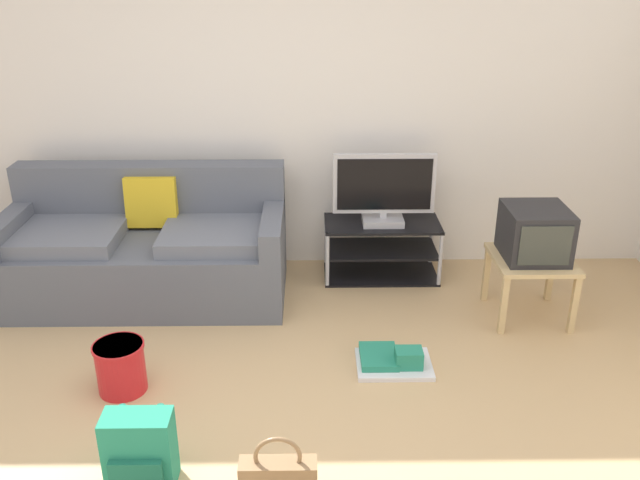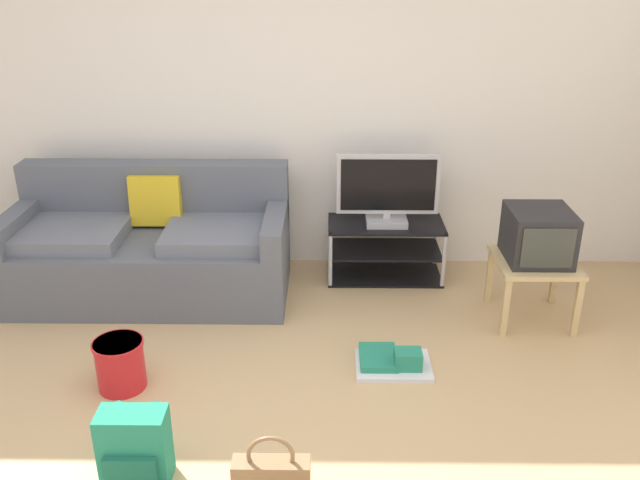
{
  "view_description": "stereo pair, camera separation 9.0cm",
  "coord_description": "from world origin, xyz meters",
  "px_view_note": "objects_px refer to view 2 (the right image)",
  "views": [
    {
      "loc": [
        0.37,
        -2.46,
        2.28
      ],
      "look_at": [
        0.42,
        1.09,
        0.74
      ],
      "focal_mm": 37.48,
      "sensor_mm": 36.0,
      "label": 1
    },
    {
      "loc": [
        0.46,
        -2.46,
        2.28
      ],
      "look_at": [
        0.42,
        1.09,
        0.74
      ],
      "focal_mm": 37.48,
      "sensor_mm": 36.0,
      "label": 2
    }
  ],
  "objects_px": {
    "flat_tv": "(388,191)",
    "cleaning_bucket": "(120,363)",
    "couch": "(151,248)",
    "handbag": "(271,477)",
    "tv_stand": "(385,250)",
    "backpack": "(135,448)",
    "crt_tv": "(538,235)",
    "floor_tray": "(392,362)",
    "side_table": "(534,269)"
  },
  "relations": [
    {
      "from": "flat_tv",
      "to": "cleaning_bucket",
      "type": "xyz_separation_m",
      "value": [
        -1.6,
        -1.42,
        -0.54
      ]
    },
    {
      "from": "couch",
      "to": "handbag",
      "type": "relative_size",
      "value": 5.54
    },
    {
      "from": "couch",
      "to": "tv_stand",
      "type": "bearing_deg",
      "value": 8.96
    },
    {
      "from": "flat_tv",
      "to": "backpack",
      "type": "distance_m",
      "value": 2.57
    },
    {
      "from": "flat_tv",
      "to": "couch",
      "type": "bearing_deg",
      "value": -171.78
    },
    {
      "from": "flat_tv",
      "to": "crt_tv",
      "type": "xyz_separation_m",
      "value": [
        0.93,
        -0.59,
        -0.09
      ]
    },
    {
      "from": "backpack",
      "to": "handbag",
      "type": "distance_m",
      "value": 0.65
    },
    {
      "from": "tv_stand",
      "to": "floor_tray",
      "type": "height_order",
      "value": "tv_stand"
    },
    {
      "from": "side_table",
      "to": "handbag",
      "type": "bearing_deg",
      "value": -134.41
    },
    {
      "from": "tv_stand",
      "to": "cleaning_bucket",
      "type": "xyz_separation_m",
      "value": [
        -1.6,
        -1.44,
        -0.06
      ]
    },
    {
      "from": "couch",
      "to": "flat_tv",
      "type": "height_order",
      "value": "flat_tv"
    },
    {
      "from": "backpack",
      "to": "handbag",
      "type": "relative_size",
      "value": 1.07
    },
    {
      "from": "tv_stand",
      "to": "flat_tv",
      "type": "relative_size",
      "value": 1.16
    },
    {
      "from": "couch",
      "to": "floor_tray",
      "type": "height_order",
      "value": "couch"
    },
    {
      "from": "cleaning_bucket",
      "to": "floor_tray",
      "type": "relative_size",
      "value": 0.66
    },
    {
      "from": "handbag",
      "to": "cleaning_bucket",
      "type": "height_order",
      "value": "handbag"
    },
    {
      "from": "backpack",
      "to": "floor_tray",
      "type": "xyz_separation_m",
      "value": [
        1.27,
        0.93,
        -0.14
      ]
    },
    {
      "from": "side_table",
      "to": "handbag",
      "type": "height_order",
      "value": "side_table"
    },
    {
      "from": "side_table",
      "to": "cleaning_bucket",
      "type": "height_order",
      "value": "side_table"
    },
    {
      "from": "couch",
      "to": "side_table",
      "type": "xyz_separation_m",
      "value": [
        2.62,
        -0.36,
        0.03
      ]
    },
    {
      "from": "flat_tv",
      "to": "crt_tv",
      "type": "distance_m",
      "value": 1.1
    },
    {
      "from": "tv_stand",
      "to": "flat_tv",
      "type": "xyz_separation_m",
      "value": [
        -0.0,
        -0.02,
        0.48
      ]
    },
    {
      "from": "side_table",
      "to": "crt_tv",
      "type": "relative_size",
      "value": 1.21
    },
    {
      "from": "crt_tv",
      "to": "cleaning_bucket",
      "type": "relative_size",
      "value": 1.44
    },
    {
      "from": "handbag",
      "to": "tv_stand",
      "type": "bearing_deg",
      "value": 73.31
    },
    {
      "from": "tv_stand",
      "to": "backpack",
      "type": "xyz_separation_m",
      "value": [
        -1.32,
        -2.17,
        -0.03
      ]
    },
    {
      "from": "tv_stand",
      "to": "backpack",
      "type": "distance_m",
      "value": 2.53
    },
    {
      "from": "flat_tv",
      "to": "side_table",
      "type": "relative_size",
      "value": 1.44
    },
    {
      "from": "couch",
      "to": "flat_tv",
      "type": "relative_size",
      "value": 2.62
    },
    {
      "from": "tv_stand",
      "to": "floor_tray",
      "type": "xyz_separation_m",
      "value": [
        -0.04,
        -1.23,
        -0.18
      ]
    },
    {
      "from": "side_table",
      "to": "tv_stand",
      "type": "bearing_deg",
      "value": 145.81
    },
    {
      "from": "tv_stand",
      "to": "backpack",
      "type": "relative_size",
      "value": 2.28
    },
    {
      "from": "flat_tv",
      "to": "cleaning_bucket",
      "type": "relative_size",
      "value": 2.51
    },
    {
      "from": "handbag",
      "to": "side_table",
      "type": "bearing_deg",
      "value": 45.59
    },
    {
      "from": "tv_stand",
      "to": "crt_tv",
      "type": "xyz_separation_m",
      "value": [
        0.93,
        -0.61,
        0.38
      ]
    },
    {
      "from": "crt_tv",
      "to": "handbag",
      "type": "distance_m",
      "value": 2.36
    },
    {
      "from": "floor_tray",
      "to": "handbag",
      "type": "bearing_deg",
      "value": -121.55
    },
    {
      "from": "handbag",
      "to": "cleaning_bucket",
      "type": "relative_size",
      "value": 1.19
    },
    {
      "from": "flat_tv",
      "to": "floor_tray",
      "type": "xyz_separation_m",
      "value": [
        -0.04,
        -1.21,
        -0.65
      ]
    },
    {
      "from": "tv_stand",
      "to": "floor_tray",
      "type": "bearing_deg",
      "value": -92.05
    },
    {
      "from": "floor_tray",
      "to": "tv_stand",
      "type": "bearing_deg",
      "value": 87.95
    },
    {
      "from": "flat_tv",
      "to": "side_table",
      "type": "bearing_deg",
      "value": -33.23
    },
    {
      "from": "tv_stand",
      "to": "side_table",
      "type": "xyz_separation_m",
      "value": [
        0.93,
        -0.63,
        0.15
      ]
    },
    {
      "from": "handbag",
      "to": "cleaning_bucket",
      "type": "bearing_deg",
      "value": 137.72
    },
    {
      "from": "backpack",
      "to": "floor_tray",
      "type": "height_order",
      "value": "backpack"
    },
    {
      "from": "cleaning_bucket",
      "to": "backpack",
      "type": "bearing_deg",
      "value": -68.96
    },
    {
      "from": "tv_stand",
      "to": "cleaning_bucket",
      "type": "bearing_deg",
      "value": -137.96
    },
    {
      "from": "flat_tv",
      "to": "crt_tv",
      "type": "relative_size",
      "value": 1.74
    },
    {
      "from": "couch",
      "to": "cleaning_bucket",
      "type": "relative_size",
      "value": 6.58
    },
    {
      "from": "backpack",
      "to": "handbag",
      "type": "bearing_deg",
      "value": -22.57
    }
  ]
}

